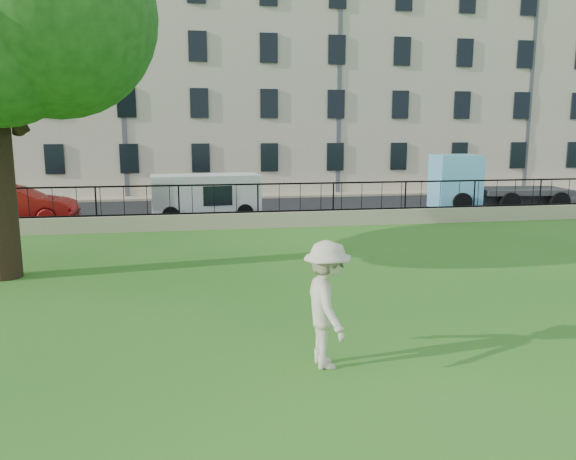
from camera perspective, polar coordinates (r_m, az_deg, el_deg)
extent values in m
plane|color=#225F16|center=(10.43, 5.03, -11.07)|extent=(120.00, 120.00, 0.00)
cube|color=tan|center=(21.82, -3.06, 1.01)|extent=(50.00, 0.40, 0.60)
cube|color=black|center=(21.77, -3.07, 1.87)|extent=(50.00, 0.05, 0.06)
cube|color=black|center=(21.64, -3.09, 4.67)|extent=(50.00, 0.05, 0.06)
cube|color=black|center=(26.48, -4.27, 1.98)|extent=(60.00, 9.00, 0.01)
cube|color=tan|center=(31.61, -5.21, 3.40)|extent=(60.00, 1.40, 0.12)
cube|color=beige|center=(37.17, -6.12, 14.34)|extent=(56.00, 10.00, 13.00)
sphere|color=#194713|center=(14.85, -22.65, 19.44)|extent=(4.70, 4.70, 4.70)
imported|color=beige|center=(9.03, 3.99, -7.56)|extent=(0.82, 1.36, 2.06)
imported|color=#9F1613|center=(24.96, -25.96, 2.24)|extent=(4.69, 1.68, 1.54)
cube|color=silver|center=(24.13, -8.34, 3.35)|extent=(4.62, 2.09, 1.89)
cube|color=#61BBE4|center=(28.85, 20.51, 4.62)|extent=(6.38, 2.85, 2.59)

